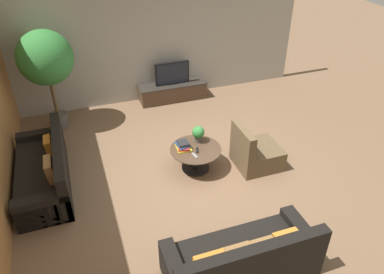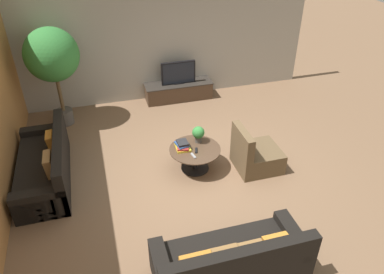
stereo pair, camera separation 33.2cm
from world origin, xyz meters
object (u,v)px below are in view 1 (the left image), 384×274
object	(u,v)px
media_console	(173,91)
armchair_wicker	(255,153)
coffee_table	(196,155)
television	(172,73)
couch_near_entry	(242,260)
potted_plant_tabletop	(198,133)
potted_palm_tall	(46,60)
couch_by_wall	(45,172)

from	to	relation	value
media_console	armchair_wicker	distance (m)	3.16
coffee_table	armchair_wicker	size ratio (longest dim) A/B	1.09
media_console	television	world-z (taller)	television
couch_near_entry	potted_plant_tabletop	bearing A→B (deg)	-97.34
armchair_wicker	potted_palm_tall	world-z (taller)	potted_palm_tall
television	armchair_wicker	bearing A→B (deg)	-77.77
potted_palm_tall	potted_plant_tabletop	size ratio (longest dim) A/B	6.73
potted_palm_tall	armchair_wicker	bearing A→B (deg)	-38.02
television	couch_near_entry	distance (m)	5.27
couch_near_entry	potted_palm_tall	xyz separation A→B (m)	(-2.11, 4.78, 1.27)
couch_near_entry	potted_palm_tall	size ratio (longest dim) A/B	0.94
potted_plant_tabletop	television	bearing A→B (deg)	83.78
television	coffee_table	size ratio (longest dim) A/B	0.89
couch_near_entry	potted_palm_tall	world-z (taller)	potted_palm_tall
couch_near_entry	media_console	bearing A→B (deg)	-96.78
television	couch_by_wall	size ratio (longest dim) A/B	0.39
media_console	potted_plant_tabletop	xyz separation A→B (m)	(-0.28, -2.61, 0.41)
coffee_table	potted_plant_tabletop	xyz separation A→B (m)	(0.12, 0.21, 0.32)
couch_by_wall	armchair_wicker	bearing A→B (deg)	79.42
coffee_table	armchair_wicker	world-z (taller)	armchair_wicker
media_console	coffee_table	world-z (taller)	coffee_table
armchair_wicker	potted_plant_tabletop	distance (m)	1.13
potted_palm_tall	couch_near_entry	bearing A→B (deg)	-66.19
media_console	potted_palm_tall	bearing A→B (deg)	-170.99
media_console	potted_palm_tall	xyz separation A→B (m)	(-2.73, -0.43, 1.34)
couch_near_entry	potted_plant_tabletop	world-z (taller)	couch_near_entry
armchair_wicker	potted_plant_tabletop	world-z (taller)	armchair_wicker
media_console	couch_near_entry	world-z (taller)	couch_near_entry
couch_near_entry	couch_by_wall	bearing A→B (deg)	-49.35
couch_by_wall	potted_plant_tabletop	world-z (taller)	couch_by_wall
media_console	coffee_table	size ratio (longest dim) A/B	1.77
media_console	potted_plant_tabletop	distance (m)	2.66
armchair_wicker	potted_palm_tall	bearing A→B (deg)	51.98
coffee_table	armchair_wicker	bearing A→B (deg)	-14.36
coffee_table	potted_plant_tabletop	size ratio (longest dim) A/B	2.93
coffee_table	armchair_wicker	distance (m)	1.11
armchair_wicker	coffee_table	bearing A→B (deg)	75.64
media_console	couch_by_wall	bearing A→B (deg)	-141.71
media_console	coffee_table	xyz separation A→B (m)	(-0.41, -2.82, 0.09)
coffee_table	potted_palm_tall	world-z (taller)	potted_palm_tall
couch_near_entry	armchair_wicker	bearing A→B (deg)	-121.27
television	potted_plant_tabletop	world-z (taller)	television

